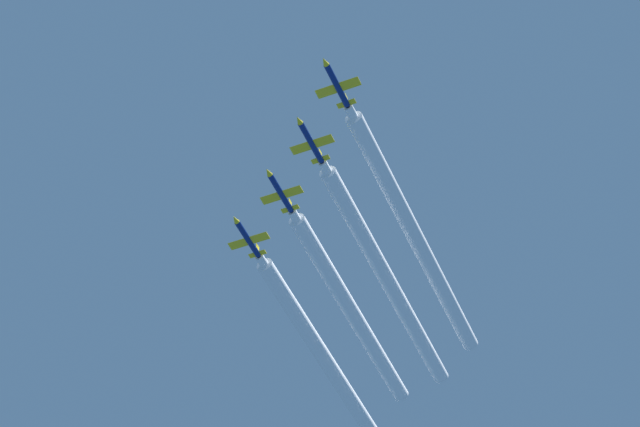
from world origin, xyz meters
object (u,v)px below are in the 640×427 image
jet_third_echelon (280,192)px  jet_second_echelon (310,141)px  jet_lead (336,84)px  jet_fourth_echelon (247,238)px

jet_third_echelon → jet_second_echelon: bearing=139.6°
jet_lead → jet_third_echelon: 24.81m
jet_second_echelon → jet_third_echelon: 12.50m
jet_lead → jet_fourth_echelon: bearing=-40.9°
jet_lead → jet_second_echelon: 12.34m
jet_lead → jet_second_echelon: bearing=-45.5°
jet_second_echelon → jet_fourth_echelon: 25.17m
jet_second_echelon → jet_fourth_echelon: size_ratio=1.00×
jet_fourth_echelon → jet_lead: bearing=139.1°
jet_third_echelon → jet_fourth_echelon: size_ratio=1.00×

